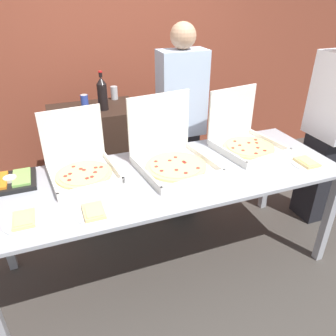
{
  "coord_description": "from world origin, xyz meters",
  "views": [
    {
      "loc": [
        -0.71,
        -1.87,
        2.01
      ],
      "look_at": [
        0.0,
        0.0,
        0.9
      ],
      "focal_mm": 35.0,
      "sensor_mm": 36.0,
      "label": 1
    }
  ],
  "objects_px": {
    "soda_can_silver": "(114,93)",
    "person_guest_cap": "(328,128)",
    "soda_bottle": "(102,93)",
    "pizza_box_near_left": "(81,165)",
    "pizza_box_far_left": "(172,156)",
    "pizza_box_far_right": "(244,139)",
    "paper_plate_front_right": "(94,212)",
    "soda_can_colored": "(85,102)",
    "person_guest_plaid": "(181,125)",
    "veggie_tray": "(11,181)",
    "paper_plate_front_center": "(24,220)",
    "paper_plate_front_left": "(307,163)"
  },
  "relations": [
    {
      "from": "paper_plate_front_right",
      "to": "person_guest_plaid",
      "type": "relative_size",
      "value": 0.13
    },
    {
      "from": "paper_plate_front_left",
      "to": "veggie_tray",
      "type": "xyz_separation_m",
      "value": [
        -2.05,
        0.48,
        0.01
      ]
    },
    {
      "from": "paper_plate_front_left",
      "to": "person_guest_plaid",
      "type": "bearing_deg",
      "value": 126.98
    },
    {
      "from": "pizza_box_near_left",
      "to": "pizza_box_far_left",
      "type": "xyz_separation_m",
      "value": [
        0.63,
        -0.11,
        0.01
      ]
    },
    {
      "from": "pizza_box_far_right",
      "to": "paper_plate_front_center",
      "type": "height_order",
      "value": "pizza_box_far_right"
    },
    {
      "from": "pizza_box_near_left",
      "to": "veggie_tray",
      "type": "height_order",
      "value": "pizza_box_near_left"
    },
    {
      "from": "pizza_box_far_left",
      "to": "soda_bottle",
      "type": "relative_size",
      "value": 1.72
    },
    {
      "from": "paper_plate_front_right",
      "to": "person_guest_cap",
      "type": "bearing_deg",
      "value": 10.8
    },
    {
      "from": "veggie_tray",
      "to": "soda_can_colored",
      "type": "xyz_separation_m",
      "value": [
        0.63,
        0.76,
        0.25
      ]
    },
    {
      "from": "soda_can_colored",
      "to": "person_guest_plaid",
      "type": "relative_size",
      "value": 0.07
    },
    {
      "from": "pizza_box_far_left",
      "to": "person_guest_plaid",
      "type": "height_order",
      "value": "person_guest_plaid"
    },
    {
      "from": "pizza_box_far_left",
      "to": "veggie_tray",
      "type": "distance_m",
      "value": 1.11
    },
    {
      "from": "pizza_box_far_right",
      "to": "person_guest_cap",
      "type": "distance_m",
      "value": 0.81
    },
    {
      "from": "paper_plate_front_center",
      "to": "soda_bottle",
      "type": "distance_m",
      "value": 1.38
    },
    {
      "from": "paper_plate_front_right",
      "to": "soda_can_colored",
      "type": "bearing_deg",
      "value": 82.76
    },
    {
      "from": "pizza_box_far_right",
      "to": "soda_can_colored",
      "type": "xyz_separation_m",
      "value": [
        -1.13,
        0.83,
        0.19
      ]
    },
    {
      "from": "soda_can_silver",
      "to": "person_guest_plaid",
      "type": "height_order",
      "value": "person_guest_plaid"
    },
    {
      "from": "soda_can_colored",
      "to": "paper_plate_front_right",
      "type": "bearing_deg",
      "value": -97.24
    },
    {
      "from": "pizza_box_near_left",
      "to": "soda_can_colored",
      "type": "relative_size",
      "value": 3.99
    },
    {
      "from": "veggie_tray",
      "to": "soda_bottle",
      "type": "distance_m",
      "value": 1.08
    },
    {
      "from": "pizza_box_far_left",
      "to": "soda_bottle",
      "type": "distance_m",
      "value": 0.92
    },
    {
      "from": "pizza_box_far_left",
      "to": "veggie_tray",
      "type": "xyz_separation_m",
      "value": [
        -1.1,
        0.14,
        -0.06
      ]
    },
    {
      "from": "pizza_box_near_left",
      "to": "paper_plate_front_right",
      "type": "height_order",
      "value": "pizza_box_near_left"
    },
    {
      "from": "pizza_box_far_left",
      "to": "paper_plate_front_right",
      "type": "relative_size",
      "value": 2.58
    },
    {
      "from": "paper_plate_front_left",
      "to": "soda_bottle",
      "type": "distance_m",
      "value": 1.75
    },
    {
      "from": "soda_can_colored",
      "to": "pizza_box_far_left",
      "type": "bearing_deg",
      "value": -62.64
    },
    {
      "from": "pizza_box_far_right",
      "to": "pizza_box_far_left",
      "type": "distance_m",
      "value": 0.67
    },
    {
      "from": "soda_can_colored",
      "to": "pizza_box_near_left",
      "type": "bearing_deg",
      "value": -101.51
    },
    {
      "from": "person_guest_plaid",
      "to": "pizza_box_near_left",
      "type": "bearing_deg",
      "value": 24.67
    },
    {
      "from": "pizza_box_far_right",
      "to": "paper_plate_front_right",
      "type": "height_order",
      "value": "pizza_box_far_right"
    },
    {
      "from": "person_guest_plaid",
      "to": "veggie_tray",
      "type": "bearing_deg",
      "value": 15.63
    },
    {
      "from": "soda_can_colored",
      "to": "person_guest_cap",
      "type": "relative_size",
      "value": 0.07
    },
    {
      "from": "pizza_box_far_right",
      "to": "soda_can_colored",
      "type": "distance_m",
      "value": 1.42
    },
    {
      "from": "person_guest_cap",
      "to": "pizza_box_far_left",
      "type": "bearing_deg",
      "value": 90.82
    },
    {
      "from": "person_guest_cap",
      "to": "soda_bottle",
      "type": "bearing_deg",
      "value": 65.97
    },
    {
      "from": "paper_plate_front_right",
      "to": "soda_can_silver",
      "type": "relative_size",
      "value": 1.8
    },
    {
      "from": "pizza_box_far_left",
      "to": "soda_bottle",
      "type": "xyz_separation_m",
      "value": [
        -0.32,
        0.82,
        0.27
      ]
    },
    {
      "from": "paper_plate_front_right",
      "to": "soda_bottle",
      "type": "xyz_separation_m",
      "value": [
        0.31,
        1.2,
        0.34
      ]
    },
    {
      "from": "paper_plate_front_right",
      "to": "soda_can_silver",
      "type": "xyz_separation_m",
      "value": [
        0.47,
        1.47,
        0.26
      ]
    },
    {
      "from": "pizza_box_far_right",
      "to": "pizza_box_far_left",
      "type": "relative_size",
      "value": 0.95
    },
    {
      "from": "pizza_box_far_left",
      "to": "soda_can_colored",
      "type": "bearing_deg",
      "value": 109.79
    },
    {
      "from": "paper_plate_front_right",
      "to": "soda_bottle",
      "type": "relative_size",
      "value": 0.67
    },
    {
      "from": "soda_can_silver",
      "to": "pizza_box_far_right",
      "type": "bearing_deg",
      "value": -50.68
    },
    {
      "from": "pizza_box_near_left",
      "to": "person_guest_cap",
      "type": "xyz_separation_m",
      "value": [
        2.11,
        -0.09,
        0.01
      ]
    },
    {
      "from": "pizza_box_near_left",
      "to": "person_guest_plaid",
      "type": "xyz_separation_m",
      "value": [
        0.93,
        0.43,
        0.01
      ]
    },
    {
      "from": "paper_plate_front_right",
      "to": "veggie_tray",
      "type": "relative_size",
      "value": 0.7
    },
    {
      "from": "paper_plate_front_right",
      "to": "person_guest_plaid",
      "type": "height_order",
      "value": "person_guest_plaid"
    },
    {
      "from": "veggie_tray",
      "to": "soda_can_silver",
      "type": "height_order",
      "value": "soda_can_silver"
    },
    {
      "from": "soda_can_silver",
      "to": "person_guest_cap",
      "type": "relative_size",
      "value": 0.07
    },
    {
      "from": "paper_plate_front_left",
      "to": "person_guest_plaid",
      "type": "height_order",
      "value": "person_guest_plaid"
    }
  ]
}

